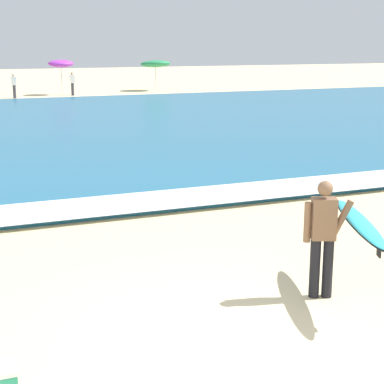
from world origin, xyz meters
name	(u,v)px	position (x,y,z in m)	size (l,w,h in m)	color
ground_plane	(237,347)	(0.00, 0.00, 0.00)	(160.00, 160.00, 0.00)	beige
sea	(22,130)	(0.00, 20.09, 0.07)	(120.00, 28.00, 0.14)	#1E6084
surf_foam	(102,205)	(0.00, 6.69, 0.15)	(120.00, 1.68, 0.01)	white
surfer_with_board	(340,229)	(2.03, 0.86, 1.03)	(1.34, 2.38, 1.73)	black
beach_umbrella_2	(61,64)	(4.90, 37.50, 2.11)	(1.72, 1.74, 2.40)	beige
beach_umbrella_3	(156,64)	(12.11, 38.67, 1.96)	(2.23, 2.26, 2.30)	beige
beachgoer_near_row_left	(72,83)	(5.46, 36.61, 0.84)	(0.32, 0.20, 1.58)	#383842
beachgoer_near_row_mid	(14,85)	(1.55, 36.00, 0.84)	(0.32, 0.20, 1.58)	#383842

